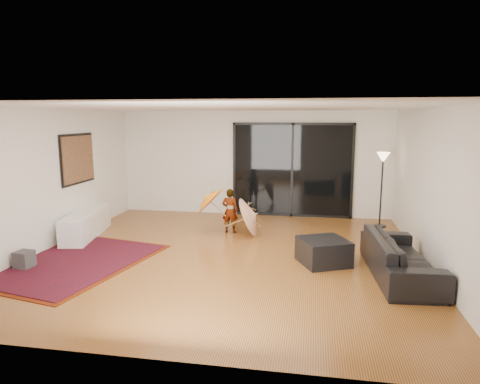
% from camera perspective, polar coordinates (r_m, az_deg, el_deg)
% --- Properties ---
extents(floor, '(7.00, 7.00, 0.00)m').
position_cam_1_polar(floor, '(8.01, -1.76, -8.51)').
color(floor, '#A0632B').
rests_on(floor, ground).
extents(ceiling, '(7.00, 7.00, 0.00)m').
position_cam_1_polar(ceiling, '(7.60, -1.87, 11.20)').
color(ceiling, white).
rests_on(ceiling, wall_back).
extents(wall_back, '(7.00, 0.00, 7.00)m').
position_cam_1_polar(wall_back, '(11.11, 1.82, 3.83)').
color(wall_back, silver).
rests_on(wall_back, floor).
extents(wall_front, '(7.00, 0.00, 7.00)m').
position_cam_1_polar(wall_front, '(4.39, -11.06, -5.89)').
color(wall_front, silver).
rests_on(wall_front, floor).
extents(wall_left, '(0.00, 7.00, 7.00)m').
position_cam_1_polar(wall_left, '(9.06, -24.07, 1.57)').
color(wall_left, silver).
rests_on(wall_left, floor).
extents(wall_right, '(0.00, 7.00, 7.00)m').
position_cam_1_polar(wall_right, '(7.79, 24.32, 0.31)').
color(wall_right, silver).
rests_on(wall_right, floor).
extents(sliding_door, '(3.06, 0.07, 2.40)m').
position_cam_1_polar(sliding_door, '(11.00, 6.96, 2.91)').
color(sliding_door, black).
rests_on(sliding_door, wall_back).
extents(painting, '(0.04, 1.28, 1.08)m').
position_cam_1_polar(painting, '(9.84, -20.80, 4.15)').
color(painting, black).
rests_on(painting, wall_left).
extents(media_console, '(0.85, 2.02, 0.54)m').
position_cam_1_polar(media_console, '(9.79, -19.81, -4.01)').
color(media_console, white).
rests_on(media_console, floor).
extents(speaker, '(0.29, 0.29, 0.30)m').
position_cam_1_polar(speaker, '(8.18, -26.82, -8.08)').
color(speaker, '#424244').
rests_on(speaker, floor).
extents(persian_rug, '(2.72, 3.38, 0.02)m').
position_cam_1_polar(persian_rug, '(8.17, -21.31, -8.75)').
color(persian_rug, '#5C1D07').
rests_on(persian_rug, floor).
extents(sofa, '(1.02, 2.28, 0.65)m').
position_cam_1_polar(sofa, '(7.39, 20.59, -8.09)').
color(sofa, black).
rests_on(sofa, floor).
extents(ottoman, '(1.02, 1.02, 0.44)m').
position_cam_1_polar(ottoman, '(7.68, 11.07, -7.78)').
color(ottoman, black).
rests_on(ottoman, floor).
extents(floor_lamp, '(0.30, 0.30, 1.75)m').
position_cam_1_polar(floor_lamp, '(10.34, 18.48, 3.02)').
color(floor_lamp, black).
rests_on(floor_lamp, floor).
extents(child, '(0.37, 0.26, 0.99)m').
position_cam_1_polar(child, '(9.45, -1.35, -2.52)').
color(child, '#999999').
rests_on(child, floor).
extents(parasol_orange, '(0.65, 0.77, 0.85)m').
position_cam_1_polar(parasol_orange, '(9.47, -4.68, -1.04)').
color(parasol_orange, orange).
rests_on(parasol_orange, child).
extents(parasol_white, '(0.53, 0.88, 0.93)m').
position_cam_1_polar(parasol_white, '(9.21, 2.14, -2.79)').
color(parasol_white, silver).
rests_on(parasol_white, floor).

